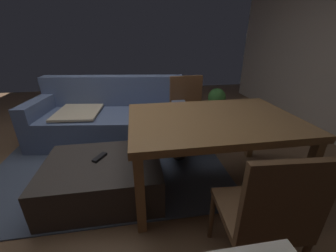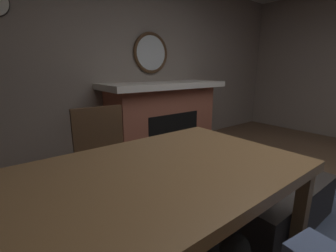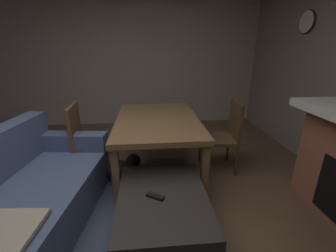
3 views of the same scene
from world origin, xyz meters
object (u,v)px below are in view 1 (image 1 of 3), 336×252
object	(u,v)px
tv_remote	(100,157)
dining_chair_north	(188,108)
dining_chair_south	(267,213)
potted_plant	(217,99)
ottoman_coffee_table	(104,178)
dining_table	(213,125)
couch	(111,118)
small_dog	(179,147)

from	to	relation	value
tv_remote	dining_chair_north	xyz separation A→B (m)	(1.04, 0.82, 0.15)
dining_chair_south	potted_plant	bearing A→B (deg)	73.38
dining_chair_north	potted_plant	bearing A→B (deg)	53.62
ottoman_coffee_table	dining_table	world-z (taller)	dining_table
ottoman_coffee_table	dining_chair_south	bearing A→B (deg)	-41.91
couch	small_dog	bearing A→B (deg)	-42.86
tv_remote	dining_chair_north	distance (m)	1.33
tv_remote	small_dog	distance (m)	0.95
tv_remote	dining_chair_south	size ratio (longest dim) A/B	0.17
couch	ottoman_coffee_table	world-z (taller)	couch
dining_table	small_dog	world-z (taller)	dining_table
dining_chair_north	tv_remote	bearing A→B (deg)	-141.59
dining_chair_south	potted_plant	world-z (taller)	dining_chair_south
tv_remote	small_dog	xyz separation A→B (m)	(0.84, 0.41, -0.19)
ottoman_coffee_table	tv_remote	size ratio (longest dim) A/B	6.52
couch	ottoman_coffee_table	bearing A→B (deg)	-88.59
dining_chair_north	small_dog	xyz separation A→B (m)	(-0.20, -0.42, -0.34)
tv_remote	small_dog	world-z (taller)	tv_remote
dining_chair_north	small_dog	size ratio (longest dim) A/B	1.67
dining_chair_south	dining_chair_north	size ratio (longest dim) A/B	1.00
ottoman_coffee_table	dining_chair_south	world-z (taller)	dining_chair_south
dining_table	tv_remote	bearing A→B (deg)	175.94
tv_remote	dining_chair_south	distance (m)	1.43
dining_table	couch	bearing A→B (deg)	129.69
dining_chair_north	potted_plant	distance (m)	1.54
dining_chair_south	small_dog	distance (m)	1.43
ottoman_coffee_table	couch	bearing A→B (deg)	91.41
dining_chair_north	ottoman_coffee_table	bearing A→B (deg)	-138.74
couch	tv_remote	distance (m)	1.19
dining_chair_south	dining_chair_north	bearing A→B (deg)	89.96
tv_remote	potted_plant	xyz separation A→B (m)	(1.94, 2.05, -0.13)
dining_chair_south	potted_plant	xyz separation A→B (m)	(0.90, 3.02, -0.27)
couch	dining_chair_south	xyz separation A→B (m)	(1.04, -2.16, 0.22)
dining_chair_south	couch	bearing A→B (deg)	115.74
ottoman_coffee_table	potted_plant	distance (m)	2.85
tv_remote	small_dog	bearing A→B (deg)	57.12
small_dog	ottoman_coffee_table	bearing A→B (deg)	-149.96
dining_chair_south	potted_plant	distance (m)	3.16
potted_plant	small_dog	bearing A→B (deg)	-123.83
ottoman_coffee_table	small_dog	distance (m)	0.94
tv_remote	potted_plant	bearing A→B (deg)	77.86
potted_plant	tv_remote	bearing A→B (deg)	-133.47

